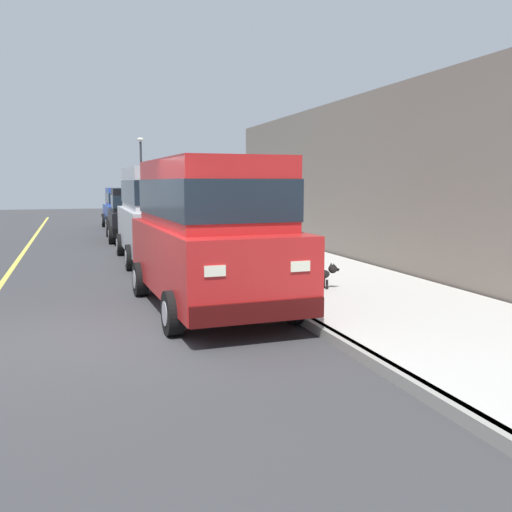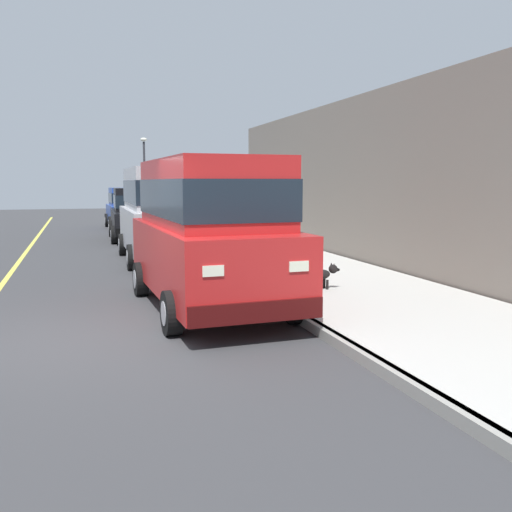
{
  "view_description": "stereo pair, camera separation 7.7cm",
  "coord_description": "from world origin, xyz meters",
  "px_view_note": "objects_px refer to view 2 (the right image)",
  "views": [
    {
      "loc": [
        -0.06,
        -7.86,
        2.15
      ],
      "look_at": [
        2.96,
        1.55,
        0.85
      ],
      "focal_mm": 39.66,
      "sensor_mm": 36.0,
      "label": 1
    },
    {
      "loc": [
        0.01,
        -7.88,
        2.15
      ],
      "look_at": [
        2.96,
        1.55,
        0.85
      ],
      "focal_mm": 39.66,
      "sensor_mm": 36.0,
      "label": 2
    }
  ],
  "objects_px": {
    "car_silver_van": "(161,210)",
    "car_blue_hatchback": "(128,207)",
    "street_lamp": "(144,168)",
    "car_red_van": "(209,227)",
    "car_black_sedan": "(137,213)",
    "dog_black": "(323,274)"
  },
  "relations": [
    {
      "from": "car_red_van",
      "to": "car_black_sedan",
      "type": "relative_size",
      "value": 1.07
    },
    {
      "from": "car_red_van",
      "to": "street_lamp",
      "type": "height_order",
      "value": "street_lamp"
    },
    {
      "from": "car_blue_hatchback",
      "to": "dog_black",
      "type": "distance_m",
      "value": 17.53
    },
    {
      "from": "car_red_van",
      "to": "car_blue_hatchback",
      "type": "relative_size",
      "value": 1.29
    },
    {
      "from": "car_red_van",
      "to": "car_blue_hatchback",
      "type": "height_order",
      "value": "car_red_van"
    },
    {
      "from": "car_silver_van",
      "to": "car_black_sedan",
      "type": "height_order",
      "value": "car_silver_van"
    },
    {
      "from": "car_red_van",
      "to": "street_lamp",
      "type": "xyz_separation_m",
      "value": [
        1.46,
        22.66,
        1.51
      ]
    },
    {
      "from": "dog_black",
      "to": "car_blue_hatchback",
      "type": "bearing_deg",
      "value": 97.08
    },
    {
      "from": "car_black_sedan",
      "to": "car_red_van",
      "type": "bearing_deg",
      "value": -89.98
    },
    {
      "from": "car_silver_van",
      "to": "car_black_sedan",
      "type": "distance_m",
      "value": 6.15
    },
    {
      "from": "car_silver_van",
      "to": "car_red_van",
      "type": "bearing_deg",
      "value": -90.6
    },
    {
      "from": "street_lamp",
      "to": "car_silver_van",
      "type": "bearing_deg",
      "value": -94.85
    },
    {
      "from": "car_silver_van",
      "to": "car_black_sedan",
      "type": "bearing_deg",
      "value": 90.64
    },
    {
      "from": "car_black_sedan",
      "to": "street_lamp",
      "type": "xyz_separation_m",
      "value": [
        1.47,
        10.36,
        1.92
      ]
    },
    {
      "from": "car_blue_hatchback",
      "to": "car_black_sedan",
      "type": "bearing_deg",
      "value": -91.04
    },
    {
      "from": "car_blue_hatchback",
      "to": "street_lamp",
      "type": "distance_m",
      "value": 5.46
    },
    {
      "from": "dog_black",
      "to": "street_lamp",
      "type": "relative_size",
      "value": 0.17
    },
    {
      "from": "car_silver_van",
      "to": "street_lamp",
      "type": "bearing_deg",
      "value": 85.15
    },
    {
      "from": "car_silver_van",
      "to": "car_blue_hatchback",
      "type": "relative_size",
      "value": 1.28
    },
    {
      "from": "car_blue_hatchback",
      "to": "dog_black",
      "type": "relative_size",
      "value": 5.08
    },
    {
      "from": "dog_black",
      "to": "street_lamp",
      "type": "height_order",
      "value": "street_lamp"
    },
    {
      "from": "car_red_van",
      "to": "dog_black",
      "type": "relative_size",
      "value": 6.58
    }
  ]
}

